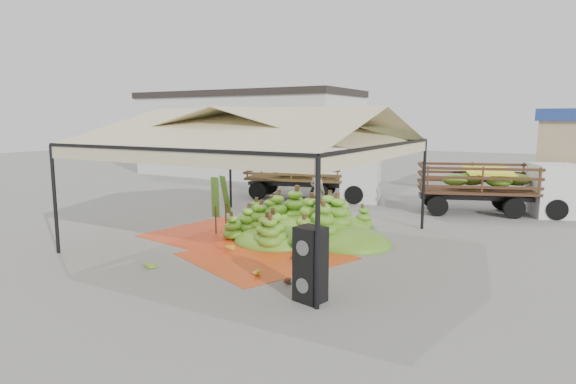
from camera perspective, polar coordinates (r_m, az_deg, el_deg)
The scene contains 17 objects.
ground at distance 14.92m, azimuth -3.55°, elevation -5.64°, with size 90.00×90.00×0.00m, color slate.
canopy_tent at distance 14.46m, azimuth -3.67°, elevation 7.13°, with size 8.10×8.10×4.00m.
building_white at distance 31.67m, azimuth -4.82°, elevation 6.88°, with size 14.30×6.30×5.40m.
tarp_left at distance 15.72m, azimuth -7.76°, elevation -4.94°, with size 4.05×3.86×0.01m, color red.
tarp_right at distance 13.13m, azimuth -2.58°, elevation -7.61°, with size 3.57×3.75×0.01m, color red.
banana_heap at distance 15.17m, azimuth 2.04°, elevation -2.79°, with size 6.26×5.14×1.34m, color #3E7E1A.
hand_yellow_a at distance 13.90m, azimuth -6.99°, elevation -6.31°, with size 0.46×0.38×0.21m, color gold.
hand_yellow_b at distance 11.59m, azimuth -4.24°, elevation -9.32°, with size 0.47×0.39×0.22m, color gold.
hand_red_a at distance 12.73m, azimuth 0.63°, elevation -7.63°, with size 0.48×0.39×0.22m, color #603116.
hand_red_b at distance 10.98m, azimuth -0.57°, elevation -10.34°, with size 0.46×0.38×0.21m, color #5A2414.
hand_green at distance 12.63m, azimuth -16.02°, elevation -8.14°, with size 0.45×0.37×0.20m, color #597B19.
hanging_bunches at distance 14.48m, azimuth -8.51°, elevation 4.37°, with size 1.74×0.24×0.20m.
speaker_stack at distance 9.83m, azimuth 2.68°, elevation -8.55°, with size 0.65×0.60×1.55m.
banana_leaves at distance 15.76m, azimuth -7.57°, elevation -4.93°, with size 0.96×1.36×3.70m, color #34681B, non-canonical shape.
vendor at distance 18.46m, azimuth 3.51°, elevation 0.02°, with size 0.67×0.44×1.83m, color gray.
truck_left at distance 22.23m, azimuth 3.61°, elevation 2.45°, with size 6.39×3.54×2.08m.
truck_right at distance 20.45m, azimuth 24.09°, elevation 0.98°, with size 6.07×3.80×1.97m.
Camera 1 is at (7.97, -12.06, 3.68)m, focal length 30.00 mm.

